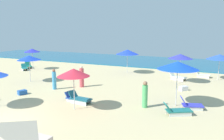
{
  "coord_description": "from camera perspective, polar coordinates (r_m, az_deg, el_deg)",
  "views": [
    {
      "loc": [
        9.52,
        -7.18,
        4.58
      ],
      "look_at": [
        1.45,
        10.36,
        1.12
      ],
      "focal_mm": 36.37,
      "sensor_mm": 36.0,
      "label": 1
    }
  ],
  "objects": [
    {
      "name": "umbrella_7",
      "position": [
        12.99,
        -9.66,
        -0.63
      ],
      "size": [
        1.86,
        1.86,
        2.41
      ],
      "color": "silver",
      "rests_on": "ground_plane"
    },
    {
      "name": "cooler_box_0",
      "position": [
        17.48,
        -21.63,
        -5.24
      ],
      "size": [
        0.57,
        0.68,
        0.31
      ],
      "primitive_type": "cube",
      "rotation": [
        0.0,
        0.0,
        4.35
      ],
      "color": "#2055A8",
      "rests_on": "ground_plane"
    },
    {
      "name": "umbrella_4",
      "position": [
        21.06,
        -20.15,
        2.89
      ],
      "size": [
        2.02,
        2.02,
        2.34
      ],
      "color": "silver",
      "rests_on": "ground_plane"
    },
    {
      "name": "lounge_chair_0_1",
      "position": [
        27.7,
        -21.15,
        0.5
      ],
      "size": [
        1.4,
        1.21,
        0.7
      ],
      "rotation": [
        0.0,
        0.0,
        0.96
      ],
      "color": "silver",
      "rests_on": "ground_plane"
    },
    {
      "name": "lounge_chair_7_0",
      "position": [
        14.54,
        -8.17,
        -7.14
      ],
      "size": [
        1.51,
        0.76,
        0.73
      ],
      "rotation": [
        0.0,
        0.0,
        1.49
      ],
      "color": "silver",
      "rests_on": "ground_plane"
    },
    {
      "name": "lounge_chair_5_0",
      "position": [
        21.69,
        16.13,
        -1.76
      ],
      "size": [
        1.62,
        1.07,
        0.62
      ],
      "rotation": [
        0.0,
        0.0,
        1.24
      ],
      "color": "silver",
      "rests_on": "ground_plane"
    },
    {
      "name": "lounge_chair_0_0",
      "position": [
        29.05,
        -20.28,
        1.0
      ],
      "size": [
        1.42,
        1.29,
        0.74
      ],
      "rotation": [
        0.0,
        0.0,
        0.93
      ],
      "color": "silver",
      "rests_on": "ground_plane"
    },
    {
      "name": "lounge_chair_7_1",
      "position": [
        14.88,
        -9.27,
        -7.03
      ],
      "size": [
        1.49,
        0.78,
        0.6
      ],
      "rotation": [
        0.0,
        0.0,
        1.44
      ],
      "color": "silver",
      "rests_on": "ground_plane"
    },
    {
      "name": "beachgoer_2",
      "position": [
        18.07,
        -14.33,
        -2.38
      ],
      "size": [
        0.43,
        0.43,
        1.59
      ],
      "rotation": [
        0.0,
        0.0,
        5.37
      ],
      "color": "#449CD0",
      "rests_on": "ground_plane"
    },
    {
      "name": "lounge_chair_2_0",
      "position": [
        12.94,
        16.01,
        -9.77
      ],
      "size": [
        1.6,
        1.28,
        0.69
      ],
      "rotation": [
        0.0,
        0.0,
        2.1
      ],
      "color": "silver",
      "rests_on": "ground_plane"
    },
    {
      "name": "beachgoer_0",
      "position": [
        18.36,
        -7.64,
        -1.82
      ],
      "size": [
        0.38,
        0.38,
        1.71
      ],
      "rotation": [
        0.0,
        0.0,
        6.23
      ],
      "color": "#DD4E58",
      "rests_on": "ground_plane"
    },
    {
      "name": "cooler_box_1",
      "position": [
        18.1,
        17.54,
        -4.42
      ],
      "size": [
        0.68,
        0.69,
        0.34
      ],
      "primitive_type": "cube",
      "rotation": [
        0.0,
        0.0,
        3.96
      ],
      "color": "silver",
      "rests_on": "ground_plane"
    },
    {
      "name": "lounge_chair_2_1",
      "position": [
        14.11,
        19.17,
        -8.26
      ],
      "size": [
        1.4,
        1.0,
        0.72
      ],
      "rotation": [
        0.0,
        0.0,
        1.89
      ],
      "color": "silver",
      "rests_on": "ground_plane"
    },
    {
      "name": "umbrella_3",
      "position": [
        23.84,
        3.88,
        4.54
      ],
      "size": [
        2.36,
        2.36,
        2.5
      ],
      "color": "silver",
      "rests_on": "ground_plane"
    },
    {
      "name": "ocean",
      "position": [
        33.25,
        7.85,
        2.26
      ],
      "size": [
        60.0,
        11.28,
        0.12
      ],
      "primitive_type": "cube",
      "color": "#1B5F85",
      "rests_on": "ground_plane"
    },
    {
      "name": "umbrella_2",
      "position": [
        13.93,
        16.2,
        1.12
      ],
      "size": [
        2.44,
        2.44,
        2.72
      ],
      "color": "silver",
      "rests_on": "ground_plane"
    },
    {
      "name": "lounge_chair_1_0",
      "position": [
        23.71,
        21.78,
        -1.09
      ],
      "size": [
        1.44,
        0.79,
        0.69
      ],
      "rotation": [
        0.0,
        0.0,
        1.45
      ],
      "color": "silver",
      "rests_on": "ground_plane"
    },
    {
      "name": "beachgoer_1",
      "position": [
        13.61,
        8.27,
        -6.23
      ],
      "size": [
        0.43,
        0.43,
        1.6
      ],
      "rotation": [
        0.0,
        0.0,
        2.65
      ],
      "color": "#52B968",
      "rests_on": "ground_plane"
    },
    {
      "name": "umbrella_0",
      "position": [
        27.6,
        -19.48,
        4.66
      ],
      "size": [
        1.82,
        1.82,
        2.41
      ],
      "color": "silver",
      "rests_on": "ground_plane"
    },
    {
      "name": "umbrella_5",
      "position": [
        20.2,
        16.81,
        3.3
      ],
      "size": [
        2.09,
        2.09,
        2.52
      ],
      "color": "silver",
      "rests_on": "ground_plane"
    },
    {
      "name": "umbrella_1",
      "position": [
        22.74,
        25.46,
        3.0
      ],
      "size": [
        2.32,
        2.32,
        2.36
      ],
      "color": "silver",
      "rests_on": "ground_plane"
    }
  ]
}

